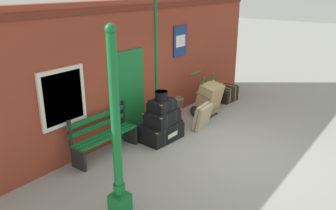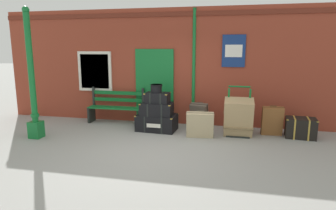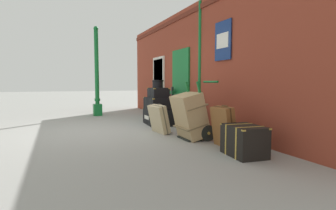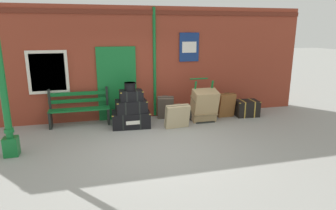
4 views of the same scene
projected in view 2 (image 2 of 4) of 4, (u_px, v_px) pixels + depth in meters
ground_plane at (152, 152)px, 6.11m from camera, size 60.00×60.00×0.00m
brick_facade at (176, 67)px, 8.30m from camera, size 10.40×0.35×3.20m
lamp_post at (33, 90)px, 6.89m from camera, size 0.28×0.28×3.04m
platform_bench at (116, 108)px, 8.45m from camera, size 1.60×0.43×1.01m
steamer_trunk_base at (157, 122)px, 7.71m from camera, size 1.05×0.72×0.43m
steamer_trunk_middle at (157, 109)px, 7.61m from camera, size 0.82×0.56×0.33m
steamer_trunk_top at (157, 98)px, 7.57m from camera, size 0.62×0.46×0.27m
round_hatbox at (156, 88)px, 7.52m from camera, size 0.30×0.30×0.21m
porters_trolley at (238, 124)px, 7.35m from camera, size 0.71×0.66×1.19m
large_brown_trunk at (238, 117)px, 7.14m from camera, size 0.70×0.64×0.96m
suitcase_cream at (272, 121)px, 7.24m from camera, size 0.51×0.30×0.75m
suitcase_charcoal at (200, 125)px, 7.03m from camera, size 0.67×0.36×0.66m
suitcase_slate at (200, 116)px, 7.86m from camera, size 0.53×0.45×0.71m
corner_trunk at (301, 128)px, 7.08m from camera, size 0.73×0.55×0.49m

